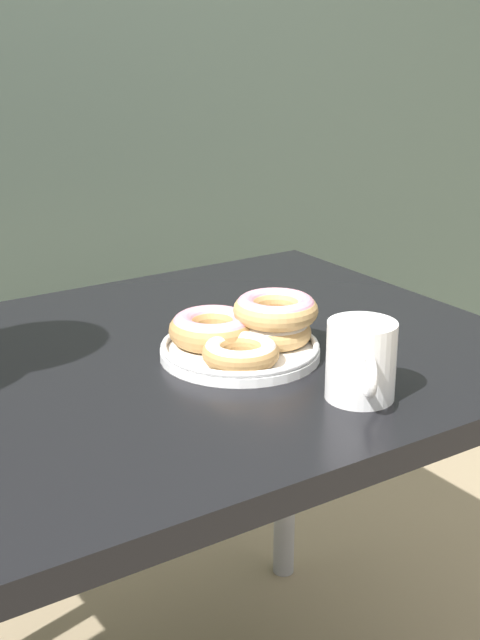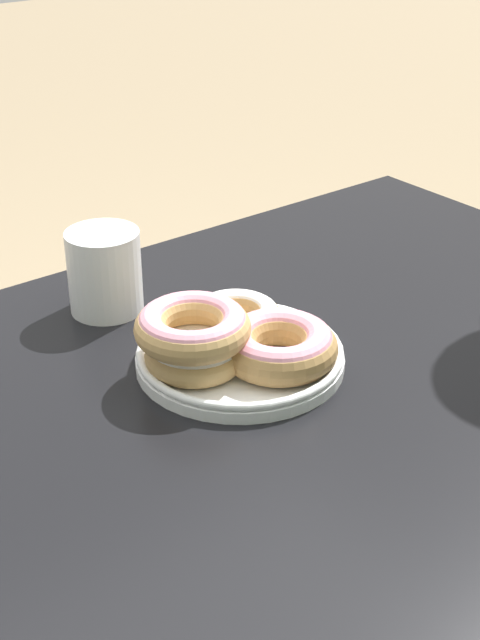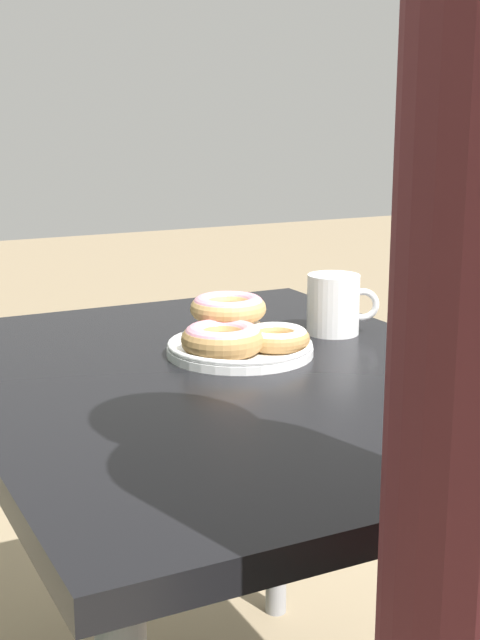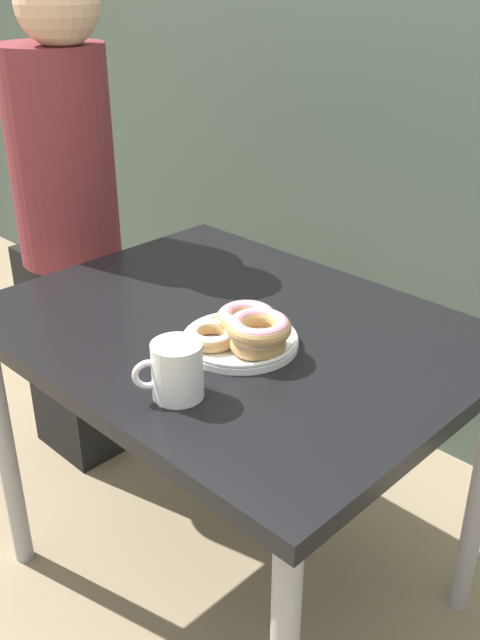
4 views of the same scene
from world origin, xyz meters
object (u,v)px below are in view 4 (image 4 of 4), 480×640
(dining_table, at_px, (232,358))
(coffee_mug, at_px, (176,370))
(donut_plate, at_px, (244,332))
(person_figure, at_px, (67,234))

(dining_table, xyz_separation_m, coffee_mug, (0.13, -0.28, 0.14))
(donut_plate, bearing_deg, coffee_mug, -79.47)
(donut_plate, relative_size, person_figure, 0.17)
(dining_table, relative_size, coffee_mug, 8.70)
(donut_plate, bearing_deg, person_figure, 172.07)
(dining_table, height_order, donut_plate, donut_plate)
(donut_plate, xyz_separation_m, person_figure, (-0.84, 0.12, -0.03))
(donut_plate, relative_size, coffee_mug, 2.10)
(dining_table, relative_size, donut_plate, 4.14)
(dining_table, xyz_separation_m, person_figure, (-0.75, 0.06, 0.09))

